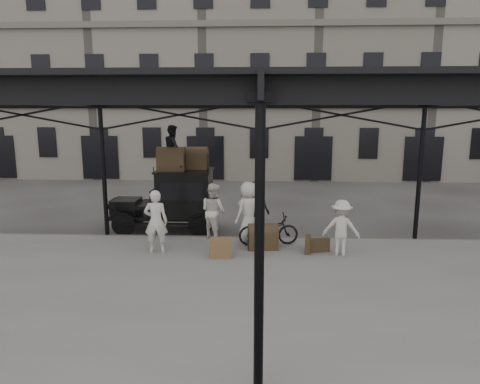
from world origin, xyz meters
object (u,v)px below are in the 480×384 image
at_px(taxi, 176,197).
at_px(porter_official, 255,210).
at_px(porter_left, 156,221).
at_px(steamer_trunk_roof_near, 171,161).
at_px(bicycle, 268,230).
at_px(steamer_trunk_platform, 263,238).

distance_m(taxi, porter_official, 3.07).
height_order(porter_left, porter_official, porter_official).
bearing_deg(taxi, steamer_trunk_roof_near, -108.07).
height_order(porter_official, steamer_trunk_roof_near, steamer_trunk_roof_near).
bearing_deg(steamer_trunk_roof_near, bicycle, -29.01).
bearing_deg(porter_official, steamer_trunk_platform, 139.88).
bearing_deg(steamer_trunk_platform, bicycle, 58.29).
relative_size(taxi, porter_left, 2.00).
distance_m(taxi, steamer_trunk_roof_near, 1.34).
height_order(taxi, porter_left, taxi).
xyz_separation_m(porter_left, steamer_trunk_roof_near, (-0.03, 2.52, 1.45)).
bearing_deg(porter_official, steamer_trunk_roof_near, 15.86).
bearing_deg(porter_left, steamer_trunk_roof_near, -93.80).
xyz_separation_m(porter_official, steamer_trunk_roof_near, (-2.85, 1.06, 1.45)).
bearing_deg(bicycle, steamer_trunk_platform, 146.38).
height_order(taxi, porter_official, taxi).
relative_size(steamer_trunk_roof_near, steamer_trunk_platform, 1.06).
bearing_deg(porter_official, bicycle, 159.01).
bearing_deg(bicycle, porter_official, 24.24).
relative_size(bicycle, steamer_trunk_roof_near, 1.99).
xyz_separation_m(taxi, steamer_trunk_roof_near, (-0.08, -0.25, 1.31)).
bearing_deg(taxi, bicycle, -31.48).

